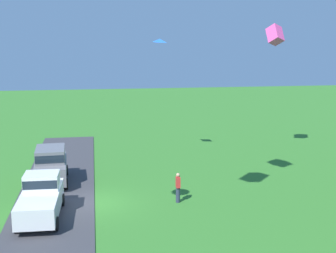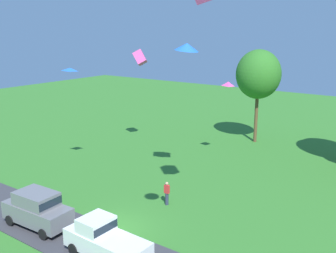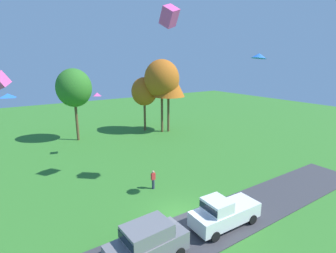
{
  "view_description": "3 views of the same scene",
  "coord_description": "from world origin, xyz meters",
  "px_view_note": "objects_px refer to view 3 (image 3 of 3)",
  "views": [
    {
      "loc": [
        25.3,
        0.21,
        9.12
      ],
      "look_at": [
        -0.53,
        4.35,
        4.15
      ],
      "focal_mm": 50.0,
      "sensor_mm": 36.0,
      "label": 1
    },
    {
      "loc": [
        15.65,
        -16.07,
        12.13
      ],
      "look_at": [
        1.21,
        4.03,
        5.95
      ],
      "focal_mm": 42.0,
      "sensor_mm": 36.0,
      "label": 2
    },
    {
      "loc": [
        -10.0,
        -13.63,
        11.0
      ],
      "look_at": [
        1.43,
        3.63,
        5.8
      ],
      "focal_mm": 28.0,
      "sensor_mm": 36.0,
      "label": 3
    }
  ],
  "objects_px": {
    "kite_diamond_near_flag": "(8,96)",
    "kite_box_low_drifter": "(0,80)",
    "car_suv_far_end": "(147,242)",
    "kite_diamond_topmost": "(97,94)",
    "kite_box_trailing_tail": "(169,16)",
    "kite_delta_high_left": "(259,56)",
    "car_pickup_near_entrance": "(223,212)",
    "person_watching_sky": "(153,179)",
    "tree_right_of_center": "(162,79)",
    "tree_far_left": "(144,92)",
    "tree_left_of_center": "(168,80)",
    "tree_lone_near": "(74,88)"
  },
  "relations": [
    {
      "from": "car_pickup_near_entrance",
      "to": "kite_diamond_near_flag",
      "type": "distance_m",
      "value": 15.64
    },
    {
      "from": "kite_diamond_topmost",
      "to": "kite_diamond_near_flag",
      "type": "xyz_separation_m",
      "value": [
        -9.0,
        -10.27,
        1.59
      ]
    },
    {
      "from": "car_pickup_near_entrance",
      "to": "person_watching_sky",
      "type": "xyz_separation_m",
      "value": [
        -1.16,
        7.35,
        -0.23
      ]
    },
    {
      "from": "tree_far_left",
      "to": "kite_diamond_near_flag",
      "type": "relative_size",
      "value": 8.61
    },
    {
      "from": "kite_box_trailing_tail",
      "to": "car_pickup_near_entrance",
      "type": "bearing_deg",
      "value": -96.92
    },
    {
      "from": "tree_left_of_center",
      "to": "kite_box_trailing_tail",
      "type": "relative_size",
      "value": 7.22
    },
    {
      "from": "car_pickup_near_entrance",
      "to": "kite_box_low_drifter",
      "type": "bearing_deg",
      "value": 123.8
    },
    {
      "from": "person_watching_sky",
      "to": "kite_box_low_drifter",
      "type": "height_order",
      "value": "kite_box_low_drifter"
    },
    {
      "from": "kite_box_trailing_tail",
      "to": "tree_left_of_center",
      "type": "bearing_deg",
      "value": 56.64
    },
    {
      "from": "tree_right_of_center",
      "to": "tree_left_of_center",
      "type": "height_order",
      "value": "tree_right_of_center"
    },
    {
      "from": "tree_left_of_center",
      "to": "tree_right_of_center",
      "type": "bearing_deg",
      "value": 165.04
    },
    {
      "from": "tree_right_of_center",
      "to": "kite_diamond_topmost",
      "type": "distance_m",
      "value": 12.9
    },
    {
      "from": "kite_diamond_near_flag",
      "to": "person_watching_sky",
      "type": "bearing_deg",
      "value": -2.34
    },
    {
      "from": "car_suv_far_end",
      "to": "car_pickup_near_entrance",
      "type": "xyz_separation_m",
      "value": [
        5.82,
        -0.02,
        -0.19
      ]
    },
    {
      "from": "car_suv_far_end",
      "to": "kite_diamond_topmost",
      "type": "distance_m",
      "value": 19.35
    },
    {
      "from": "person_watching_sky",
      "to": "tree_lone_near",
      "type": "relative_size",
      "value": 0.17
    },
    {
      "from": "kite_box_trailing_tail",
      "to": "kite_box_low_drifter",
      "type": "distance_m",
      "value": 15.8
    },
    {
      "from": "tree_right_of_center",
      "to": "kite_diamond_topmost",
      "type": "bearing_deg",
      "value": -156.75
    },
    {
      "from": "kite_delta_high_left",
      "to": "tree_far_left",
      "type": "bearing_deg",
      "value": 81.22
    },
    {
      "from": "tree_lone_near",
      "to": "tree_far_left",
      "type": "xyz_separation_m",
      "value": [
        10.59,
        -0.48,
        -1.12
      ]
    },
    {
      "from": "kite_diamond_near_flag",
      "to": "kite_delta_high_left",
      "type": "height_order",
      "value": "kite_delta_high_left"
    },
    {
      "from": "person_watching_sky",
      "to": "kite_delta_high_left",
      "type": "height_order",
      "value": "kite_delta_high_left"
    },
    {
      "from": "car_pickup_near_entrance",
      "to": "person_watching_sky",
      "type": "height_order",
      "value": "car_pickup_near_entrance"
    },
    {
      "from": "car_suv_far_end",
      "to": "kite_box_low_drifter",
      "type": "height_order",
      "value": "kite_box_low_drifter"
    },
    {
      "from": "car_pickup_near_entrance",
      "to": "kite_diamond_topmost",
      "type": "xyz_separation_m",
      "value": [
        -2.1,
        18.03,
        6.23
      ]
    },
    {
      "from": "car_pickup_near_entrance",
      "to": "tree_left_of_center",
      "type": "bearing_deg",
      "value": 64.81
    },
    {
      "from": "person_watching_sky",
      "to": "kite_box_trailing_tail",
      "type": "distance_m",
      "value": 13.83
    },
    {
      "from": "kite_diamond_topmost",
      "to": "kite_delta_high_left",
      "type": "xyz_separation_m",
      "value": [
        6.33,
        -16.6,
        4.01
      ]
    },
    {
      "from": "car_pickup_near_entrance",
      "to": "tree_far_left",
      "type": "distance_m",
      "value": 27.21
    },
    {
      "from": "kite_box_trailing_tail",
      "to": "kite_delta_high_left",
      "type": "height_order",
      "value": "kite_box_trailing_tail"
    },
    {
      "from": "car_suv_far_end",
      "to": "tree_left_of_center",
      "type": "height_order",
      "value": "tree_left_of_center"
    },
    {
      "from": "person_watching_sky",
      "to": "tree_right_of_center",
      "type": "distance_m",
      "value": 20.54
    },
    {
      "from": "car_pickup_near_entrance",
      "to": "person_watching_sky",
      "type": "relative_size",
      "value": 2.95
    },
    {
      "from": "tree_far_left",
      "to": "kite_delta_high_left",
      "type": "height_order",
      "value": "kite_delta_high_left"
    },
    {
      "from": "kite_box_trailing_tail",
      "to": "kite_diamond_near_flag",
      "type": "distance_m",
      "value": 13.31
    },
    {
      "from": "kite_diamond_near_flag",
      "to": "kite_box_low_drifter",
      "type": "distance_m",
      "value": 8.95
    },
    {
      "from": "kite_box_trailing_tail",
      "to": "kite_delta_high_left",
      "type": "bearing_deg",
      "value": -63.64
    },
    {
      "from": "kite_diamond_near_flag",
      "to": "kite_box_trailing_tail",
      "type": "bearing_deg",
      "value": 1.17
    },
    {
      "from": "person_watching_sky",
      "to": "tree_lone_near",
      "type": "bearing_deg",
      "value": 94.55
    },
    {
      "from": "person_watching_sky",
      "to": "car_suv_far_end",
      "type": "bearing_deg",
      "value": -122.51
    },
    {
      "from": "tree_right_of_center",
      "to": "kite_box_low_drifter",
      "type": "xyz_separation_m",
      "value": [
        -20.89,
        -6.41,
        1.05
      ]
    },
    {
      "from": "person_watching_sky",
      "to": "kite_box_trailing_tail",
      "type": "height_order",
      "value": "kite_box_trailing_tail"
    },
    {
      "from": "kite_diamond_topmost",
      "to": "kite_delta_high_left",
      "type": "bearing_deg",
      "value": -69.13
    },
    {
      "from": "tree_far_left",
      "to": "kite_box_trailing_tail",
      "type": "bearing_deg",
      "value": -111.73
    },
    {
      "from": "car_suv_far_end",
      "to": "kite_delta_high_left",
      "type": "height_order",
      "value": "kite_delta_high_left"
    },
    {
      "from": "tree_far_left",
      "to": "tree_right_of_center",
      "type": "bearing_deg",
      "value": -53.55
    },
    {
      "from": "car_suv_far_end",
      "to": "tree_lone_near",
      "type": "relative_size",
      "value": 0.47
    },
    {
      "from": "tree_lone_near",
      "to": "kite_delta_high_left",
      "type": "relative_size",
      "value": 9.21
    },
    {
      "from": "tree_right_of_center",
      "to": "kite_delta_high_left",
      "type": "xyz_separation_m",
      "value": [
        -5.49,
        -21.68,
        3.03
      ]
    },
    {
      "from": "kite_diamond_near_flag",
      "to": "car_pickup_near_entrance",
      "type": "bearing_deg",
      "value": -34.92
    }
  ]
}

